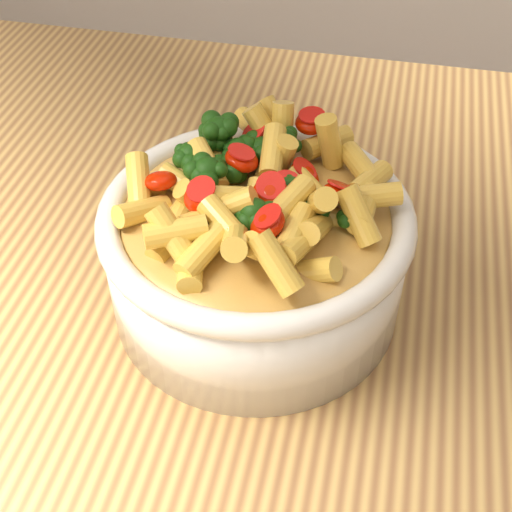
# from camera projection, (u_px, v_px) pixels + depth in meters

# --- Properties ---
(table) EXTENTS (1.20, 0.80, 0.90)m
(table) POSITION_uv_depth(u_px,v_px,m) (255.00, 346.00, 0.69)
(table) COLOR tan
(table) RESTS_ON ground
(serving_bowl) EXTENTS (0.24, 0.24, 0.10)m
(serving_bowl) POSITION_uv_depth(u_px,v_px,m) (256.00, 255.00, 0.55)
(serving_bowl) COLOR silver
(serving_bowl) RESTS_ON table
(pasta_salad) EXTENTS (0.19, 0.19, 0.04)m
(pasta_salad) POSITION_uv_depth(u_px,v_px,m) (256.00, 191.00, 0.51)
(pasta_salad) COLOR #E9C149
(pasta_salad) RESTS_ON serving_bowl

